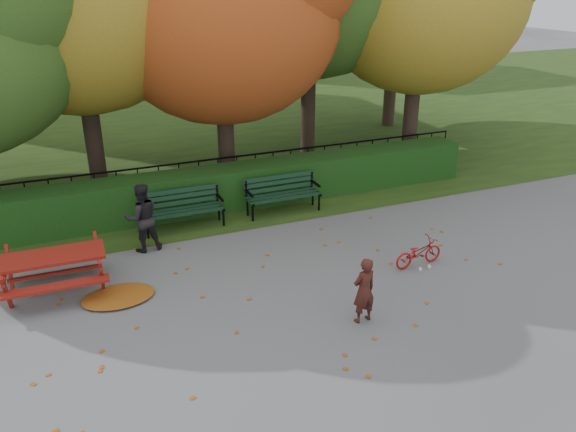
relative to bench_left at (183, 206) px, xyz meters
name	(u,v)px	position (x,y,z in m)	size (l,w,h in m)	color
ground	(303,295)	(1.30, -3.70, -0.52)	(90.00, 90.00, 0.00)	slate
grass_strip	(157,121)	(1.30, 10.30, -0.51)	(90.00, 90.00, 0.00)	#1B3212
hedge	(228,188)	(1.30, 0.80, -0.02)	(13.00, 0.90, 1.00)	black
iron_fence	(219,176)	(1.30, 1.60, 0.02)	(14.00, 0.04, 1.02)	black
bench_left	(183,206)	(0.00, 0.00, 0.00)	(1.80, 0.57, 0.88)	black
bench_right	(282,191)	(2.40, 0.00, 0.00)	(1.80, 0.57, 0.88)	black
picnic_table	(53,263)	(-2.74, -1.91, 0.07)	(1.79, 1.45, 0.86)	maroon
leaf_pile	(118,296)	(-1.77, -2.56, -0.48)	(1.28, 0.88, 0.09)	#67260D
leaf_scatter	(296,287)	(1.30, -3.40, -0.51)	(9.00, 5.70, 0.01)	#67260D
child	(364,290)	(1.87, -4.82, 0.06)	(0.42, 0.28, 1.15)	#3C1813
adult	(142,218)	(-1.00, -0.80, 0.21)	(0.71, 0.55, 1.45)	black
bicycle	(419,253)	(3.83, -3.56, -0.24)	(0.37, 1.06, 0.56)	#9D100E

